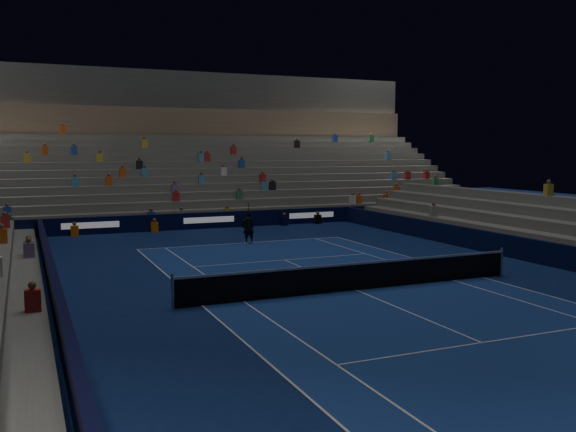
# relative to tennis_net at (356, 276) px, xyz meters

# --- Properties ---
(ground) EXTENTS (90.00, 90.00, 0.00)m
(ground) POSITION_rel_tennis_net_xyz_m (0.00, 0.00, -0.50)
(ground) COLOR #0D1E51
(ground) RESTS_ON ground
(court_surface) EXTENTS (10.97, 23.77, 0.01)m
(court_surface) POSITION_rel_tennis_net_xyz_m (0.00, 0.00, -0.50)
(court_surface) COLOR navy
(court_surface) RESTS_ON ground
(sponsor_barrier_far) EXTENTS (44.00, 0.25, 1.00)m
(sponsor_barrier_far) POSITION_rel_tennis_net_xyz_m (0.00, 18.50, -0.00)
(sponsor_barrier_far) COLOR black
(sponsor_barrier_far) RESTS_ON ground
(sponsor_barrier_east) EXTENTS (0.25, 37.00, 1.00)m
(sponsor_barrier_east) POSITION_rel_tennis_net_xyz_m (9.70, 0.00, -0.00)
(sponsor_barrier_east) COLOR black
(sponsor_barrier_east) RESTS_ON ground
(sponsor_barrier_west) EXTENTS (0.25, 37.00, 1.00)m
(sponsor_barrier_west) POSITION_rel_tennis_net_xyz_m (-9.70, 0.00, -0.00)
(sponsor_barrier_west) COLOR black
(sponsor_barrier_west) RESTS_ON ground
(grandstand_main) EXTENTS (44.00, 15.20, 11.20)m
(grandstand_main) POSITION_rel_tennis_net_xyz_m (0.00, 27.90, 2.87)
(grandstand_main) COLOR slate
(grandstand_main) RESTS_ON ground
(tennis_net) EXTENTS (12.90, 0.10, 1.10)m
(tennis_net) POSITION_rel_tennis_net_xyz_m (0.00, 0.00, 0.00)
(tennis_net) COLOR #B2B2B7
(tennis_net) RESTS_ON ground
(tennis_player) EXTENTS (0.70, 0.51, 1.77)m
(tennis_player) POSITION_rel_tennis_net_xyz_m (0.15, 11.52, 0.38)
(tennis_player) COLOR black
(tennis_player) RESTS_ON ground
(broadcast_camera) EXTENTS (0.54, 0.91, 0.54)m
(broadcast_camera) POSITION_rel_tennis_net_xyz_m (2.28, 17.71, -0.22)
(broadcast_camera) COLOR black
(broadcast_camera) RESTS_ON ground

